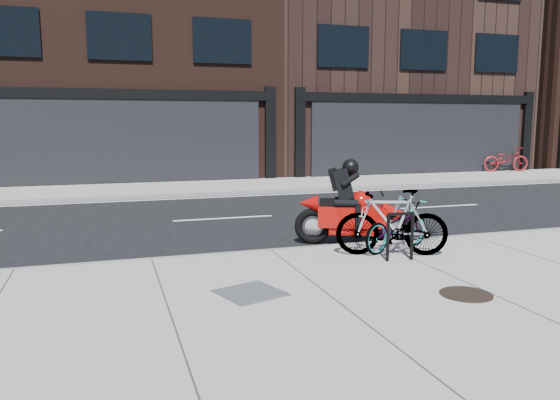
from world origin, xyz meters
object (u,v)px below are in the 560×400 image
object	(u,v)px
bicycle_front	(397,226)
motorcycle	(358,210)
bicycle_far	(506,159)
bike_rack	(400,232)
manhole_cover	(466,294)
utility_grate	(250,293)
bicycle_rear	(392,222)

from	to	relation	value
bicycle_front	motorcycle	bearing A→B (deg)	-11.00
bicycle_front	bicycle_far	distance (m)	16.68
bike_rack	motorcycle	xyz separation A→B (m)	(0.09, 1.72, 0.08)
manhole_cover	utility_grate	xyz separation A→B (m)	(-2.60, 0.90, 0.00)
bike_rack	manhole_cover	distance (m)	1.85
motorcycle	utility_grate	bearing A→B (deg)	-112.30
bicycle_front	bicycle_rear	distance (m)	0.43
bike_rack	motorcycle	world-z (taller)	motorcycle
bicycle_front	manhole_cover	distance (m)	2.50
bicycle_far	manhole_cover	bearing A→B (deg)	149.74
bike_rack	bicycle_far	bearing A→B (deg)	44.92
motorcycle	utility_grate	xyz separation A→B (m)	(-2.76, -2.61, -0.53)
bicycle_far	manhole_cover	size ratio (longest dim) A/B	3.06
bicycle_rear	bicycle_far	bearing A→B (deg)	154.50
bicycle_front	motorcycle	xyz separation A→B (m)	(-0.22, 1.07, 0.11)
bike_rack	motorcycle	distance (m)	1.72
motorcycle	bike_rack	bearing A→B (deg)	-68.68
motorcycle	manhole_cover	size ratio (longest dim) A/B	3.11
bicycle_front	bike_rack	bearing A→B (deg)	132.29
bike_rack	bicycle_front	bearing A→B (deg)	64.82
bicycle_rear	bicycle_far	size ratio (longest dim) A/B	0.90
bicycle_front	bicycle_far	bearing A→B (deg)	-68.46
bicycle_far	bike_rack	bearing A→B (deg)	146.01
bicycle_far	bicycle_front	bearing A→B (deg)	145.17
motorcycle	utility_grate	size ratio (longest dim) A/B	2.74
bicycle_rear	manhole_cover	xyz separation A→B (m)	(-0.12, -2.13, -0.54)
bicycle_front	motorcycle	distance (m)	1.10
bicycle_rear	motorcycle	world-z (taller)	motorcycle
bicycle_rear	motorcycle	bearing A→B (deg)	-161.58
bike_rack	bicycle_front	distance (m)	0.72
bike_rack	manhole_cover	world-z (taller)	bike_rack
motorcycle	manhole_cover	distance (m)	3.55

